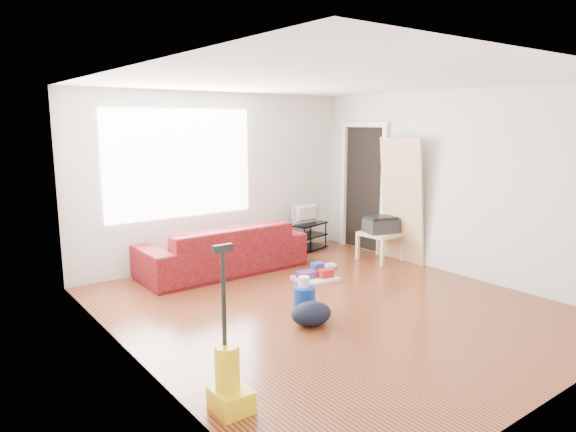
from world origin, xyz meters
TOP-DOWN VIEW (x-y plane):
  - room at (0.07, 0.15)m, footprint 4.51×5.01m
  - sofa at (-0.27, 1.95)m, footprint 2.32×0.91m
  - tv_stand at (1.49, 2.22)m, footprint 0.72×0.51m
  - tv at (1.49, 2.22)m, footprint 0.55×0.07m
  - side_table at (1.95, 1.04)m, footprint 0.55×0.55m
  - printer at (1.95, 1.04)m, footprint 0.55×0.48m
  - bucket at (-0.26, 0.13)m, footprint 0.29×0.29m
  - toilet_paper at (-0.26, 0.15)m, footprint 0.12×0.12m
  - cleaning_tray at (0.52, 0.88)m, footprint 0.58×0.49m
  - backpack at (-0.51, -0.29)m, footprint 0.46×0.38m
  - sneakers at (0.89, 1.15)m, footprint 0.46×0.23m
  - vacuum at (-2.00, -1.14)m, footprint 0.26×0.30m
  - door_panel at (2.13, 0.81)m, footprint 0.23×0.74m

SIDE VIEW (x-z plane):
  - sofa at x=-0.27m, z-range -0.34..0.34m
  - bucket at x=-0.26m, z-range -0.12..0.12m
  - backpack at x=-0.51m, z-range -0.12..0.12m
  - door_panel at x=2.13m, z-range -0.93..0.93m
  - sneakers at x=0.89m, z-range 0.00..0.10m
  - cleaning_tray at x=0.52m, z-range -0.04..0.16m
  - toilet_paper at x=-0.26m, z-range 0.12..0.24m
  - vacuum at x=-2.00m, z-range -0.39..0.84m
  - tv_stand at x=1.49m, z-range 0.01..0.45m
  - side_table at x=1.95m, z-range 0.15..0.58m
  - printer at x=1.95m, z-range 0.43..0.67m
  - tv at x=1.49m, z-range 0.45..0.76m
  - room at x=0.07m, z-range 0.00..2.51m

